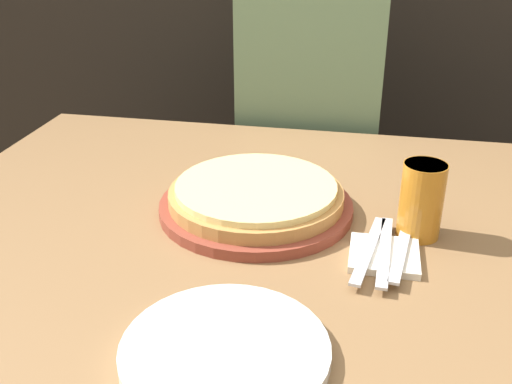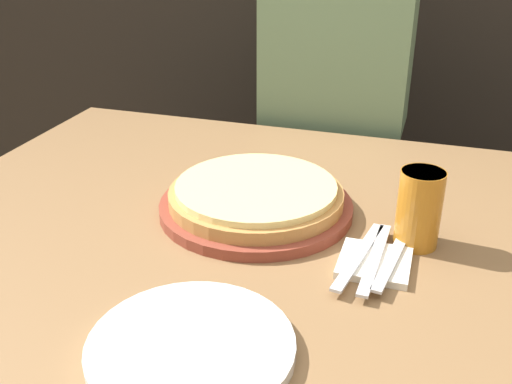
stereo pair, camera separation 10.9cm
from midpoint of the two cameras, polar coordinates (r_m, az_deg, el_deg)
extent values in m
cylinder|color=brown|center=(1.10, 2.83, -1.48)|extent=(0.35, 0.35, 0.02)
cylinder|color=#B77F42|center=(1.09, 2.85, -0.45)|extent=(0.32, 0.32, 0.02)
cylinder|color=#EAD184|center=(1.08, 2.87, 0.41)|extent=(0.29, 0.29, 0.01)
cylinder|color=#B7701E|center=(1.02, 18.25, -1.60)|extent=(0.07, 0.07, 0.13)
cylinder|color=white|center=(1.00, 18.71, 1.36)|extent=(0.07, 0.07, 0.02)
cylinder|color=silver|center=(0.78, -2.11, -14.69)|extent=(0.27, 0.27, 0.02)
cube|color=silver|center=(0.97, 14.41, -6.63)|extent=(0.11, 0.11, 0.01)
cube|color=silver|center=(0.97, 12.99, -6.00)|extent=(0.05, 0.22, 0.00)
cube|color=silver|center=(0.97, 14.47, -6.20)|extent=(0.03, 0.22, 0.00)
cube|color=silver|center=(0.97, 15.95, -6.40)|extent=(0.04, 0.18, 0.00)
cube|color=#33333D|center=(1.79, 8.49, -3.90)|extent=(0.30, 0.20, 0.69)
cube|color=slate|center=(1.59, 9.81, 13.74)|extent=(0.37, 0.20, 0.42)
camera|label=1|loc=(0.05, -87.14, 1.39)|focal=42.00mm
camera|label=2|loc=(0.05, 92.86, -1.39)|focal=42.00mm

